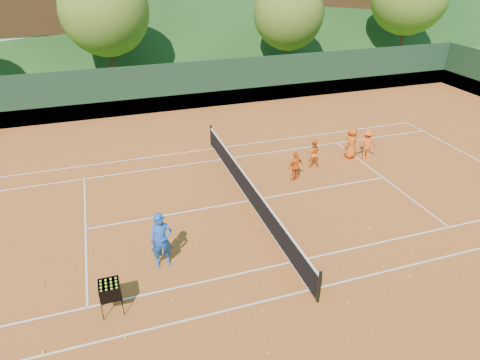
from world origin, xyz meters
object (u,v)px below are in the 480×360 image
object	(u,v)px
coach	(162,240)
ball_hopper	(110,290)
student_b	(295,166)
student_c	(352,143)
tennis_net	(249,190)
student_d	(367,144)
student_a	(313,153)

from	to	relation	value
coach	ball_hopper	bearing A→B (deg)	-136.82
student_b	student_c	size ratio (longest dim) A/B	0.87
tennis_net	student_d	bearing A→B (deg)	16.72
student_c	tennis_net	world-z (taller)	student_c
ball_hopper	student_c	bearing A→B (deg)	30.04
coach	student_c	world-z (taller)	coach
coach	tennis_net	bearing A→B (deg)	36.53
student_b	tennis_net	distance (m)	2.73
student_b	ball_hopper	xyz separation A→B (m)	(-8.20, -5.51, 0.07)
student_b	ball_hopper	size ratio (longest dim) A/B	1.36
student_b	tennis_net	size ratio (longest dim) A/B	0.11
student_a	student_c	distance (m)	2.23
student_a	student_d	world-z (taller)	student_d
coach	student_d	size ratio (longest dim) A/B	1.26
ball_hopper	coach	bearing A→B (deg)	42.63
student_b	student_c	xyz separation A→B (m)	(3.59, 1.30, 0.10)
tennis_net	coach	bearing A→B (deg)	-144.02
student_a	student_c	xyz separation A→B (m)	(2.21, 0.27, 0.12)
student_d	ball_hopper	bearing A→B (deg)	45.43
student_c	student_d	bearing A→B (deg)	133.19
coach	student_a	xyz separation A→B (m)	(7.87, 4.97, -0.29)
student_c	student_d	size ratio (longest dim) A/B	1.04
student_a	student_b	world-z (taller)	student_b
student_a	ball_hopper	size ratio (longest dim) A/B	1.34
student_c	ball_hopper	xyz separation A→B (m)	(-11.79, -6.82, -0.04)
coach	student_a	distance (m)	9.31
student_d	student_b	bearing A→B (deg)	30.85
student_c	tennis_net	bearing A→B (deg)	0.94
tennis_net	ball_hopper	distance (m)	7.24
student_a	ball_hopper	xyz separation A→B (m)	(-9.58, -6.54, 0.08)
coach	student_d	world-z (taller)	coach
student_b	student_d	distance (m)	4.35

